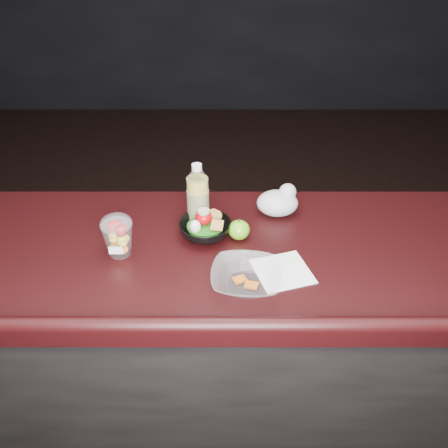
{
  "coord_description": "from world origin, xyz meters",
  "views": [
    {
      "loc": [
        0.03,
        -0.97,
        2.01
      ],
      "look_at": [
        0.03,
        0.32,
        1.1
      ],
      "focal_mm": 40.0,
      "sensor_mm": 36.0,
      "label": 1
    }
  ],
  "objects": [
    {
      "name": "green_apple",
      "position": [
        0.08,
        0.36,
        1.05
      ],
      "size": [
        0.07,
        0.07,
        0.07
      ],
      "color": "#3E8A0F",
      "rests_on": "counter"
    },
    {
      "name": "counter",
      "position": [
        0.0,
        0.3,
        0.51
      ],
      "size": [
        4.06,
        0.71,
        1.02
      ],
      "color": "black",
      "rests_on": "ground"
    },
    {
      "name": "paper_napkin",
      "position": [
        0.21,
        0.19,
        1.02
      ],
      "size": [
        0.2,
        0.2,
        0.0
      ],
      "primitive_type": "cube",
      "rotation": [
        0.0,
        0.0,
        0.3
      ],
      "color": "white",
      "rests_on": "counter"
    },
    {
      "name": "snack_bowl",
      "position": [
        -0.04,
        0.37,
        1.05
      ],
      "size": [
        0.21,
        0.21,
        0.09
      ],
      "rotation": [
        0.0,
        0.0,
        0.25
      ],
      "color": "black",
      "rests_on": "counter"
    },
    {
      "name": "fruit_cup",
      "position": [
        -0.3,
        0.28,
        1.09
      ],
      "size": [
        0.1,
        0.1,
        0.14
      ],
      "color": "white",
      "rests_on": "counter"
    },
    {
      "name": "plastic_bag",
      "position": [
        0.22,
        0.51,
        1.07
      ],
      "size": [
        0.15,
        0.12,
        0.11
      ],
      "color": "silver",
      "rests_on": "counter"
    },
    {
      "name": "lemonade_bottle",
      "position": [
        -0.06,
        0.45,
        1.12
      ],
      "size": [
        0.08,
        0.08,
        0.23
      ],
      "color": "gold",
      "rests_on": "counter"
    },
    {
      "name": "takeout_bowl",
      "position": [
        0.09,
        0.13,
        1.05
      ],
      "size": [
        0.23,
        0.23,
        0.05
      ],
      "rotation": [
        0.0,
        0.0,
        -0.1
      ],
      "color": "silver",
      "rests_on": "counter"
    }
  ]
}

